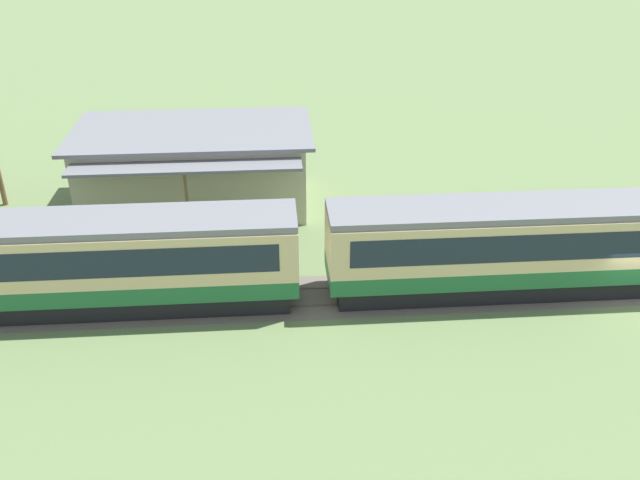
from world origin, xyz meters
TOP-DOWN VIEW (x-y plane):
  - ground_plane at (0.00, 0.00)m, footprint 600.00×600.00m
  - passenger_train at (-13.57, 1.45)m, footprint 83.41×3.05m
  - railway_track at (-16.21, 1.45)m, footprint 126.93×3.60m
  - station_building at (-19.76, 11.94)m, footprint 13.10×8.63m

SIDE VIEW (x-z plane):
  - ground_plane at x=0.00m, z-range 0.00..0.00m
  - railway_track at x=-16.21m, z-range -0.01..0.03m
  - station_building at x=-19.76m, z-range 0.03..4.49m
  - passenger_train at x=-13.57m, z-range 0.23..4.47m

